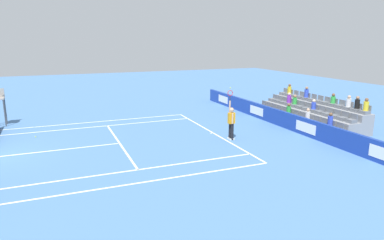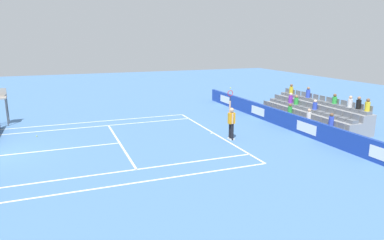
% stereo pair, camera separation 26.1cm
% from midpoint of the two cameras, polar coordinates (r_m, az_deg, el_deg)
% --- Properties ---
extents(line_baseline, '(10.97, 0.10, 0.01)m').
position_cam_midpoint_polar(line_baseline, '(20.34, 3.93, -2.15)').
color(line_baseline, white).
rests_on(line_baseline, ground).
extents(line_service, '(8.23, 0.10, 0.01)m').
position_cam_midpoint_polar(line_service, '(18.75, -11.47, -3.73)').
color(line_service, white).
rests_on(line_service, ground).
extents(line_centre_service, '(0.10, 6.40, 0.01)m').
position_cam_midpoint_polar(line_centre_service, '(18.52, -21.29, -4.60)').
color(line_centre_service, white).
rests_on(line_centre_service, ground).
extents(line_singles_sideline_left, '(0.10, 11.89, 0.01)m').
position_cam_midpoint_polar(line_singles_sideline_left, '(22.62, -14.44, -0.97)').
color(line_singles_sideline_left, white).
rests_on(line_singles_sideline_left, ground).
extents(line_singles_sideline_right, '(0.10, 11.89, 0.01)m').
position_cam_midpoint_polar(line_singles_sideline_right, '(14.84, -10.39, -8.26)').
color(line_singles_sideline_right, white).
rests_on(line_singles_sideline_right, ground).
extents(line_doubles_sideline_left, '(0.10, 11.89, 0.01)m').
position_cam_midpoint_polar(line_doubles_sideline_left, '(23.95, -14.86, -0.22)').
color(line_doubles_sideline_left, white).
rests_on(line_doubles_sideline_left, ground).
extents(line_doubles_sideline_right, '(0.10, 11.89, 0.01)m').
position_cam_midpoint_polar(line_doubles_sideline_right, '(13.59, -9.25, -10.27)').
color(line_doubles_sideline_right, white).
rests_on(line_doubles_sideline_right, ground).
extents(line_centre_mark, '(0.10, 0.20, 0.01)m').
position_cam_midpoint_polar(line_centre_mark, '(20.30, 3.67, -2.18)').
color(line_centre_mark, white).
rests_on(line_centre_mark, ground).
extents(sponsor_barrier, '(20.44, 0.22, 1.00)m').
position_cam_midpoint_polar(sponsor_barrier, '(22.57, 14.78, 0.27)').
color(sponsor_barrier, '#193899').
rests_on(sponsor_barrier, ground).
extents(tennis_player, '(0.53, 0.36, 2.85)m').
position_cam_midpoint_polar(tennis_player, '(18.91, 6.90, -0.31)').
color(tennis_player, black).
rests_on(tennis_player, ground).
extents(umpire_chair, '(0.70, 0.70, 2.34)m').
position_cam_midpoint_polar(umpire_chair, '(25.01, -28.75, 2.69)').
color(umpire_chair, '#474C54').
rests_on(umpire_chair, ground).
extents(stadium_stand, '(8.06, 2.85, 2.20)m').
position_cam_midpoint_polar(stadium_stand, '(23.97, 19.30, 0.84)').
color(stadium_stand, gray).
rests_on(stadium_stand, ground).
extents(loose_tennis_ball, '(0.07, 0.07, 0.07)m').
position_cam_midpoint_polar(loose_tennis_ball, '(21.37, -23.94, -2.45)').
color(loose_tennis_ball, '#D1E533').
rests_on(loose_tennis_ball, ground).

